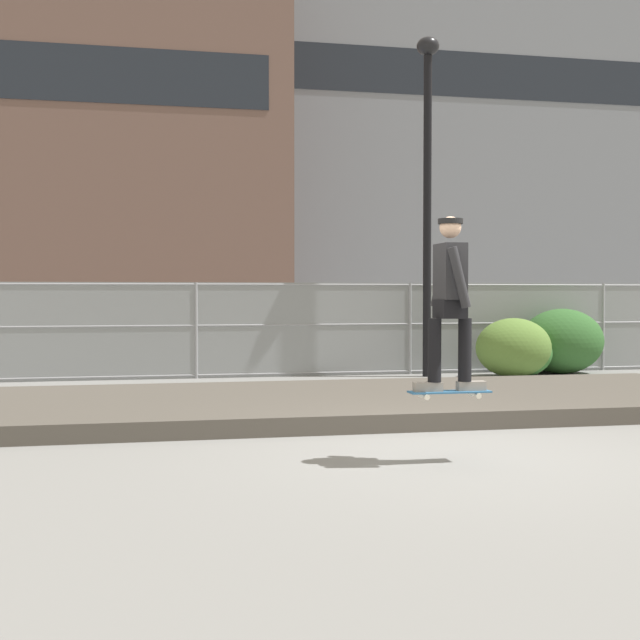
# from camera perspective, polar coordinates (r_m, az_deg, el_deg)

# --- Properties ---
(ground_plane) EXTENTS (120.00, 120.00, 0.00)m
(ground_plane) POSITION_cam_1_polar(r_m,az_deg,el_deg) (8.57, 9.41, -9.19)
(ground_plane) COLOR slate
(gravel_berm) EXTENTS (10.86, 3.97, 0.22)m
(gravel_berm) POSITION_cam_1_polar(r_m,az_deg,el_deg) (11.75, 3.42, -5.62)
(gravel_berm) COLOR #4C473F
(gravel_berm) RESTS_ON ground_plane
(skateboard) EXTENTS (0.80, 0.21, 0.07)m
(skateboard) POSITION_cam_1_polar(r_m,az_deg,el_deg) (8.15, 8.88, -4.92)
(skateboard) COLOR #2D608C
(skater) EXTENTS (0.72, 0.58, 1.68)m
(skater) POSITION_cam_1_polar(r_m,az_deg,el_deg) (8.09, 8.92, 1.86)
(skater) COLOR gray
(skater) RESTS_ON skateboard
(chain_fence) EXTENTS (21.56, 0.06, 1.85)m
(chain_fence) POSITION_cam_1_polar(r_m,az_deg,el_deg) (16.39, -0.96, -0.63)
(chain_fence) COLOR gray
(chain_fence) RESTS_ON ground_plane
(street_lamp) EXTENTS (0.44, 0.44, 6.63)m
(street_lamp) POSITION_cam_1_polar(r_m,az_deg,el_deg) (16.62, 7.39, 10.48)
(street_lamp) COLOR black
(street_lamp) RESTS_ON ground_plane
(parked_car_near) EXTENTS (4.42, 1.98, 1.66)m
(parked_car_near) POSITION_cam_1_polar(r_m,az_deg,el_deg) (18.20, -15.45, -0.75)
(parked_car_near) COLOR navy
(parked_car_near) RESTS_ON ground_plane
(parked_car_mid) EXTENTS (4.41, 1.96, 1.66)m
(parked_car_mid) POSITION_cam_1_polar(r_m,az_deg,el_deg) (19.00, 1.25, -0.58)
(parked_car_mid) COLOR #474C54
(parked_car_mid) RESTS_ON ground_plane
(office_block) EXTENTS (26.02, 11.55, 22.30)m
(office_block) POSITION_cam_1_polar(r_m,az_deg,el_deg) (53.24, 6.79, 12.11)
(office_block) COLOR slate
(office_block) RESTS_ON ground_plane
(shrub_left) EXTENTS (1.50, 1.23, 1.16)m
(shrub_left) POSITION_cam_1_polar(r_m,az_deg,el_deg) (16.62, 13.15, -1.86)
(shrub_left) COLOR #567A33
(shrub_left) RESTS_ON ground_plane
(shrub_center) EXTENTS (1.20, 0.98, 0.93)m
(shrub_center) POSITION_cam_1_polar(r_m,az_deg,el_deg) (16.81, 13.72, -2.22)
(shrub_center) COLOR #336B2D
(shrub_center) RESTS_ON ground_plane
(shrub_right) EXTENTS (1.72, 1.40, 1.33)m
(shrub_right) POSITION_cam_1_polar(r_m,az_deg,el_deg) (17.63, 16.29, -1.40)
(shrub_right) COLOR #2D5B28
(shrub_right) RESTS_ON ground_plane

